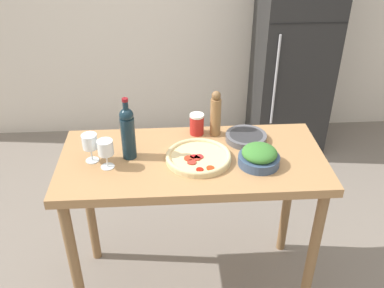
# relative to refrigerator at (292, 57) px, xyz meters

# --- Properties ---
(ground_plane) EXTENTS (14.00, 14.00, 0.00)m
(ground_plane) POSITION_rel_refrigerator_xyz_m (-0.97, -1.65, -0.85)
(ground_plane) COLOR slate
(refrigerator) EXTENTS (0.61, 0.63, 1.71)m
(refrigerator) POSITION_rel_refrigerator_xyz_m (0.00, 0.00, 0.00)
(refrigerator) COLOR black
(refrigerator) RESTS_ON ground_plane
(prep_counter) EXTENTS (1.37, 0.63, 0.94)m
(prep_counter) POSITION_rel_refrigerator_xyz_m (-0.97, -1.65, -0.04)
(prep_counter) COLOR #A87A4C
(prep_counter) RESTS_ON ground_plane
(wine_bottle) EXTENTS (0.07, 0.07, 0.33)m
(wine_bottle) POSITION_rel_refrigerator_xyz_m (-1.29, -1.62, 0.24)
(wine_bottle) COLOR #142833
(wine_bottle) RESTS_ON prep_counter
(wine_glass_near) EXTENTS (0.08, 0.08, 0.15)m
(wine_glass_near) POSITION_rel_refrigerator_xyz_m (-1.40, -1.71, 0.19)
(wine_glass_near) COLOR silver
(wine_glass_near) RESTS_ON prep_counter
(wine_glass_far) EXTENTS (0.08, 0.08, 0.15)m
(wine_glass_far) POSITION_rel_refrigerator_xyz_m (-1.48, -1.64, 0.19)
(wine_glass_far) COLOR silver
(wine_glass_far) RESTS_ON prep_counter
(pepper_mill) EXTENTS (0.06, 0.06, 0.26)m
(pepper_mill) POSITION_rel_refrigerator_xyz_m (-0.83, -1.42, 0.21)
(pepper_mill) COLOR olive
(pepper_mill) RESTS_ON prep_counter
(salad_bowl) EXTENTS (0.21, 0.21, 0.10)m
(salad_bowl) POSITION_rel_refrigerator_xyz_m (-0.64, -1.73, 0.13)
(salad_bowl) COLOR #384C6B
(salad_bowl) RESTS_ON prep_counter
(homemade_pizza) EXTENTS (0.33, 0.33, 0.03)m
(homemade_pizza) POSITION_rel_refrigerator_xyz_m (-0.94, -1.67, 0.10)
(homemade_pizza) COLOR #DBC189
(homemade_pizza) RESTS_ON prep_counter
(salt_canister) EXTENTS (0.08, 0.08, 0.12)m
(salt_canister) POSITION_rel_refrigerator_xyz_m (-0.93, -1.41, 0.15)
(salt_canister) COLOR #B2231E
(salt_canister) RESTS_ON prep_counter
(cast_iron_skillet) EXTENTS (0.22, 0.36, 0.04)m
(cast_iron_skillet) POSITION_rel_refrigerator_xyz_m (-0.67, -1.50, 0.11)
(cast_iron_skillet) COLOR #56565B
(cast_iron_skillet) RESTS_ON prep_counter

